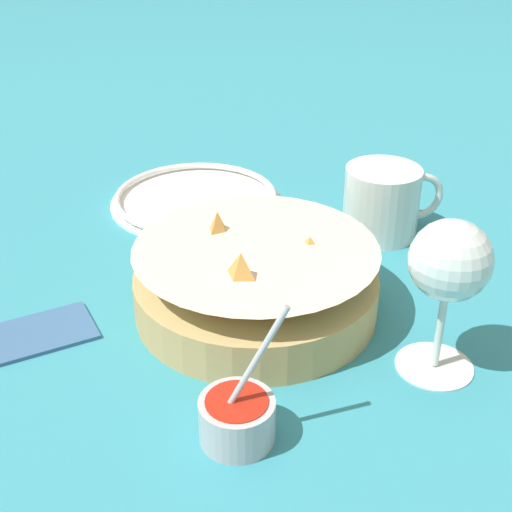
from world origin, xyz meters
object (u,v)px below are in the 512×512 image
at_px(food_basket, 256,283).
at_px(beer_mug, 382,204).
at_px(sauce_cup, 237,417).
at_px(wine_glass, 450,267).
at_px(side_plate, 196,198).

distance_m(food_basket, beer_mug, 0.23).
bearing_deg(sauce_cup, food_basket, 72.48).
bearing_deg(food_basket, beer_mug, 34.95).
height_order(food_basket, wine_glass, wine_glass).
height_order(food_basket, beer_mug, food_basket).
bearing_deg(beer_mug, sauce_cup, -128.38).
distance_m(food_basket, wine_glass, 0.20).
height_order(food_basket, side_plate, food_basket).
bearing_deg(food_basket, sauce_cup, -107.52).
relative_size(sauce_cup, wine_glass, 0.83).
height_order(wine_glass, beer_mug, wine_glass).
height_order(wine_glass, side_plate, wine_glass).
height_order(sauce_cup, wine_glass, wine_glass).
relative_size(food_basket, beer_mug, 1.96).
bearing_deg(wine_glass, side_plate, 112.38).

